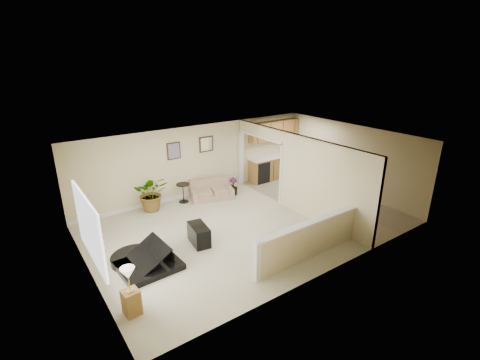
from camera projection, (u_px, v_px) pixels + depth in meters
floor at (249, 224)px, 10.42m from camera, size 9.00×9.00×0.00m
back_wall at (199, 160)px, 12.29m from camera, size 9.00×0.04×2.50m
front_wall at (331, 224)px, 7.68m from camera, size 9.00×0.04×2.50m
left_wall at (84, 228)px, 7.55m from camera, size 0.04×6.00×2.50m
right_wall at (350, 159)px, 12.42m from camera, size 0.04×6.00×2.50m
ceiling at (250, 143)px, 9.56m from camera, size 9.00×6.00×0.04m
kitchen_vinyl at (322, 200)px, 12.12m from camera, size 2.70×6.00×0.01m
interior_partition at (290, 172)px, 11.17m from camera, size 0.18×5.99×2.50m
pony_half_wall at (308, 239)px, 8.51m from camera, size 3.42×0.22×1.00m
left_window at (89, 228)px, 7.11m from camera, size 0.05×2.15×1.45m
wall_art_left at (174, 151)px, 11.58m from camera, size 0.48×0.04×0.58m
wall_mirror at (206, 144)px, 12.24m from camera, size 0.55×0.04×0.55m
kitchen_cabinets at (273, 158)px, 13.94m from camera, size 2.36×0.65×2.33m
piano at (144, 246)px, 8.17m from camera, size 1.65×1.71×1.29m
piano_bench at (199, 234)px, 9.27m from camera, size 0.52×0.84×0.53m
loveseat at (211, 189)px, 12.22m from camera, size 1.70×1.24×0.83m
accent_table at (183, 191)px, 11.81m from camera, size 0.46×0.46×0.66m
palm_plant at (152, 193)px, 11.17m from camera, size 1.33×1.25×1.18m
small_plant at (233, 187)px, 12.52m from camera, size 0.44×0.44×0.62m
lamp_stand at (130, 295)px, 6.68m from camera, size 0.33×0.33×1.04m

